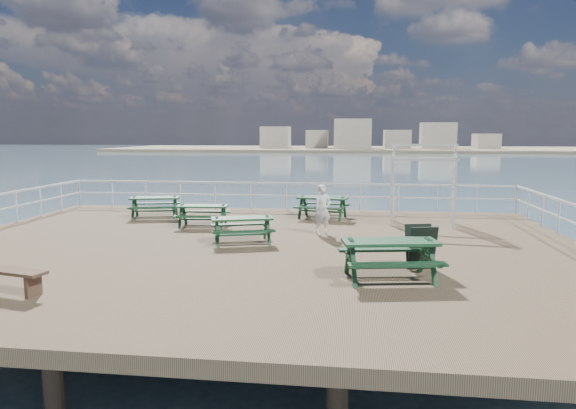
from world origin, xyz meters
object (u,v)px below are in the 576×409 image
(picnic_table_c, at_px, (323,203))
(person, at_px, (323,210))
(picnic_table_e, at_px, (390,251))
(picnic_table_b, at_px, (155,203))
(flat_bench_near, at_px, (8,275))
(picnic_table_a, at_px, (203,211))
(trellis_arbor, at_px, (423,189))
(picnic_table_d, at_px, (242,224))

(picnic_table_c, height_order, person, person)
(picnic_table_e, bearing_deg, person, 99.83)
(picnic_table_b, bearing_deg, picnic_table_e, -55.29)
(flat_bench_near, distance_m, person, 8.67)
(picnic_table_a, distance_m, trellis_arbor, 7.38)
(picnic_table_d, distance_m, trellis_arbor, 6.57)
(picnic_table_d, distance_m, picnic_table_e, 4.98)
(picnic_table_b, distance_m, picnic_table_c, 6.11)
(picnic_table_c, distance_m, picnic_table_d, 4.92)
(picnic_table_a, distance_m, person, 4.09)
(picnic_table_c, bearing_deg, trellis_arbor, -2.22)
(picnic_table_e, height_order, person, person)
(picnic_table_c, distance_m, picnic_table_e, 7.90)
(picnic_table_b, distance_m, picnic_table_e, 10.63)
(picnic_table_d, relative_size, picnic_table_e, 0.92)
(picnic_table_b, height_order, picnic_table_c, picnic_table_c)
(trellis_arbor, bearing_deg, picnic_table_b, -174.33)
(picnic_table_a, height_order, trellis_arbor, trellis_arbor)
(flat_bench_near, xyz_separation_m, person, (5.62, 6.59, 0.40))
(picnic_table_b, relative_size, picnic_table_c, 1.00)
(picnic_table_e, distance_m, trellis_arbor, 7.07)
(picnic_table_b, distance_m, person, 6.70)
(picnic_table_b, xyz_separation_m, picnic_table_c, (6.08, 0.62, 0.01))
(trellis_arbor, distance_m, person, 3.92)
(trellis_arbor, height_order, person, trellis_arbor)
(picnic_table_a, bearing_deg, picnic_table_c, 24.84)
(picnic_table_a, relative_size, flat_bench_near, 1.03)
(flat_bench_near, height_order, person, person)
(picnic_table_a, bearing_deg, flat_bench_near, -107.05)
(picnic_table_a, bearing_deg, trellis_arbor, 6.06)
(picnic_table_d, bearing_deg, picnic_table_e, -57.32)
(picnic_table_e, bearing_deg, picnic_table_a, 125.87)
(picnic_table_e, bearing_deg, flat_bench_near, -175.54)
(picnic_table_c, height_order, picnic_table_d, picnic_table_c)
(person, bearing_deg, flat_bench_near, -159.47)
(picnic_table_a, distance_m, picnic_table_b, 2.74)
(trellis_arbor, bearing_deg, picnic_table_a, -162.60)
(picnic_table_d, bearing_deg, picnic_table_b, 118.61)
(picnic_table_a, height_order, person, person)
(picnic_table_a, relative_size, trellis_arbor, 0.65)
(person, bearing_deg, picnic_table_e, -99.07)
(picnic_table_c, distance_m, flat_bench_near, 11.01)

